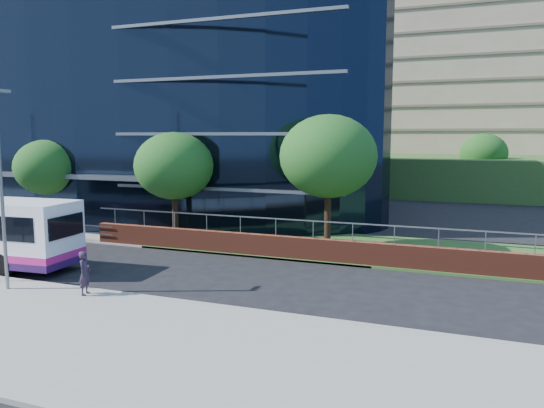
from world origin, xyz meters
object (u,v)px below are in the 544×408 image
at_px(tree_far_b, 47,167).
at_px(tree_dist_e, 484,153).
at_px(tree_far_c, 174,166).
at_px(tree_far_d, 328,156).
at_px(streetlight_east, 1,183).
at_px(pedestrian, 85,273).

relative_size(tree_far_b, tree_dist_e, 0.93).
height_order(tree_far_c, tree_far_d, tree_far_d).
bearing_deg(streetlight_east, pedestrian, 7.93).
height_order(tree_far_c, streetlight_east, streetlight_east).
xyz_separation_m(tree_far_b, tree_far_d, (19.00, 0.50, 0.98)).
relative_size(tree_far_c, tree_dist_e, 1.00).
xyz_separation_m(tree_far_c, tree_far_d, (9.00, 1.00, 0.65)).
distance_m(tree_far_c, tree_far_d, 9.08).
relative_size(tree_far_c, pedestrian, 3.79).
height_order(tree_far_c, tree_dist_e, same).
distance_m(tree_dist_e, streetlight_east, 45.85).
distance_m(tree_far_b, pedestrian, 17.07).
bearing_deg(tree_far_c, tree_far_b, 177.14).
relative_size(tree_far_b, tree_far_d, 0.81).
height_order(tree_far_c, pedestrian, tree_far_c).
bearing_deg(streetlight_east, tree_far_c, 84.89).
xyz_separation_m(streetlight_east, pedestrian, (3.49, 0.49, -3.43)).
height_order(tree_far_b, streetlight_east, streetlight_east).
distance_m(tree_far_b, tree_far_c, 10.02).
distance_m(streetlight_east, pedestrian, 4.92).
xyz_separation_m(tree_far_d, tree_dist_e, (8.00, 30.00, -0.65)).
distance_m(tree_far_d, pedestrian, 14.02).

